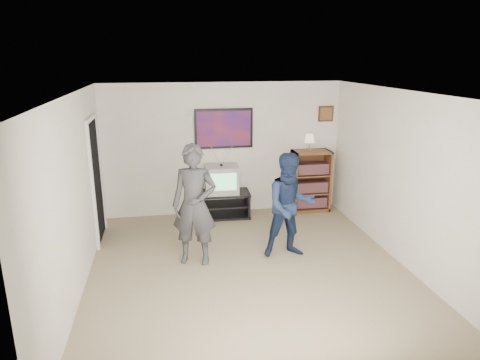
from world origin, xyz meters
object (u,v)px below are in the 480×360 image
object	(u,v)px
person_short	(290,206)
person_tall	(194,205)
crt_television	(222,179)
media_stand	(224,204)
bookshelf	(310,181)

from	to	relation	value
person_short	person_tall	bearing A→B (deg)	178.87
person_tall	person_short	bearing A→B (deg)	14.82
crt_television	person_short	size ratio (longest dim) A/B	0.38
media_stand	crt_television	world-z (taller)	crt_television
bookshelf	person_tall	bearing A→B (deg)	-142.64
crt_television	bookshelf	distance (m)	1.77
bookshelf	media_stand	bearing A→B (deg)	-178.34
media_stand	crt_television	size ratio (longest dim) A/B	1.63
person_tall	person_short	xyz separation A→B (m)	(1.42, -0.04, -0.09)
media_stand	person_short	bearing A→B (deg)	-65.29
bookshelf	person_short	size ratio (longest dim) A/B	0.75
bookshelf	person_tall	distance (m)	3.04
person_tall	bookshelf	bearing A→B (deg)	53.67
crt_television	bookshelf	world-z (taller)	bookshelf
media_stand	person_short	size ratio (longest dim) A/B	0.62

